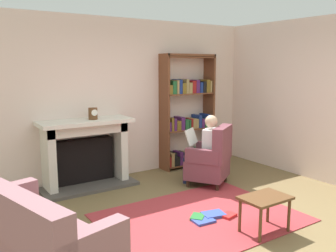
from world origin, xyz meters
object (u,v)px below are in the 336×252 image
Objects in this scene: fireplace at (85,151)px; side_table at (265,202)px; armchair_reading at (212,159)px; seated_reader at (205,147)px; sofa_floral at (36,238)px; mantel_clock at (93,114)px; bookshelf at (188,114)px.

side_table is (1.11, -2.71, -0.21)m from fireplace.
armchair_reading is 0.85× the size of seated_reader.
sofa_floral is (-2.91, -1.10, -0.30)m from seated_reader.
mantel_clock is 0.10× the size of sofa_floral.
mantel_clock is at bearing -64.79° from armchair_reading.
seated_reader is 2.04× the size of side_table.
fireplace is at bearing -65.57° from armchair_reading.
bookshelf reaches higher than mantel_clock.
bookshelf is 3.99m from sofa_floral.
sofa_floral is 3.26× the size of side_table.
seated_reader is at bearing -90.00° from armchair_reading.
fireplace is at bearing -179.04° from bookshelf.
side_table is at bearing -67.69° from fireplace.
bookshelf is 2.97m from side_table.
seated_reader reaches higher than fireplace.
bookshelf is at bearing -72.02° from sofa_floral.
side_table is at bearing 36.84° from armchair_reading.
bookshelf reaches higher than sofa_floral.
armchair_reading is at bearing 90.00° from seated_reader.
fireplace is 8.10× the size of mantel_clock.
fireplace is 1.91m from seated_reader.
side_table is at bearing 39.81° from seated_reader.
fireplace is 2.94m from side_table.
mantel_clock is 2.91m from side_table.
armchair_reading is at bearing -85.93° from sofa_floral.
sofa_floral is at bearing 165.02° from side_table.
mantel_clock reaches higher than seated_reader.
fireplace is at bearing -45.96° from sofa_floral.
mantel_clock reaches higher than sofa_floral.
bookshelf is at bearing 0.96° from fireplace.
seated_reader is (1.64, -0.98, 0.05)m from fireplace.
bookshelf is at bearing 4.02° from mantel_clock.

